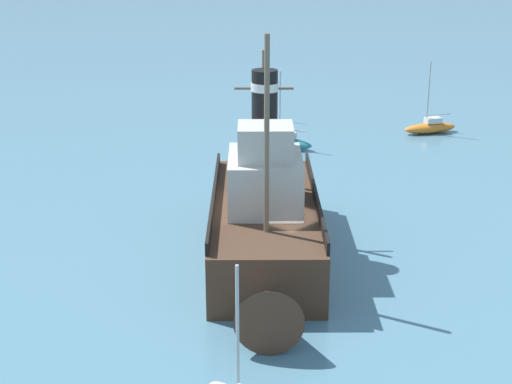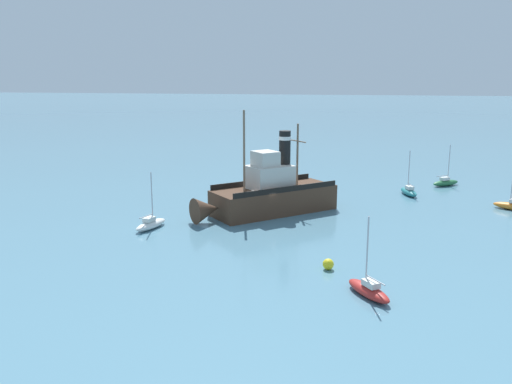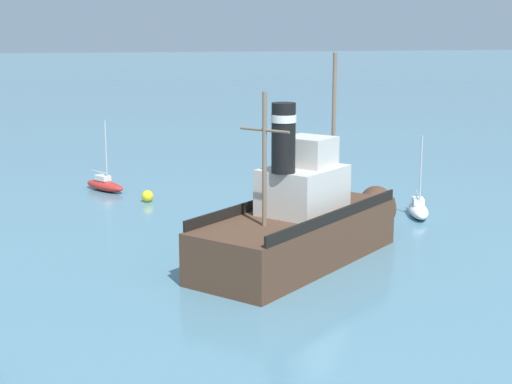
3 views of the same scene
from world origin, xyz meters
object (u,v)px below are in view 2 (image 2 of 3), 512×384
at_px(sailboat_red, 369,290).
at_px(sailboat_teal, 409,191).
at_px(sailboat_white, 151,224).
at_px(mooring_buoy, 328,264).
at_px(old_tugboat, 269,194).
at_px(sailboat_green, 446,182).

xyz_separation_m(sailboat_red, sailboat_teal, (29.14, -4.62, 0.00)).
xyz_separation_m(sailboat_white, mooring_buoy, (-7.14, -15.65, -0.04)).
xyz_separation_m(old_tugboat, mooring_buoy, (-14.38, -6.57, -1.45)).
distance_m(old_tugboat, sailboat_white, 11.70).
bearing_deg(old_tugboat, sailboat_green, -48.07).
xyz_separation_m(sailboat_white, sailboat_green, (23.93, -27.66, 0.00)).
bearing_deg(sailboat_red, mooring_buoy, 32.83).
bearing_deg(sailboat_red, sailboat_green, -14.87).
bearing_deg(sailboat_teal, sailboat_white, 127.94).
bearing_deg(sailboat_green, mooring_buoy, 158.87).
height_order(old_tugboat, sailboat_white, old_tugboat).
relative_size(sailboat_red, sailboat_green, 1.00).
bearing_deg(sailboat_teal, sailboat_green, -38.00).
distance_m(sailboat_red, mooring_buoy, 4.91).
height_order(sailboat_red, mooring_buoy, sailboat_red).
relative_size(old_tugboat, sailboat_red, 2.63).
relative_size(sailboat_teal, mooring_buoy, 6.38).
relative_size(old_tugboat, sailboat_green, 2.63).
relative_size(sailboat_green, sailboat_teal, 1.00).
relative_size(sailboat_white, sailboat_red, 1.00).
xyz_separation_m(sailboat_red, mooring_buoy, (4.13, 2.66, -0.04)).
distance_m(sailboat_white, mooring_buoy, 17.20).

